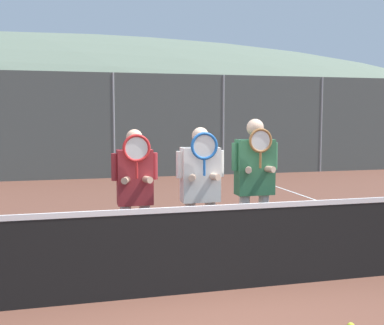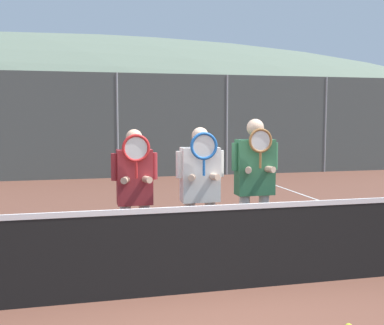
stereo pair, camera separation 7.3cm
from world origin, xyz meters
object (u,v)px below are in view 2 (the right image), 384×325
object	(u,v)px
player_center_right	(255,178)
car_center	(199,141)
player_leftmost	(135,189)
car_left_of_center	(61,142)
player_center_left	(200,185)

from	to	relation	value
player_center_right	car_center	distance (m)	12.02
car_center	player_leftmost	bearing A→B (deg)	-107.90
car_left_of_center	player_leftmost	bearing A→B (deg)	-84.43
car_center	player_center_right	bearing A→B (deg)	-101.12
player_center_left	player_leftmost	bearing A→B (deg)	176.78
player_center_left	car_center	xyz separation A→B (m)	(3.03, 11.85, -0.11)
player_center_left	car_left_of_center	world-z (taller)	car_left_of_center
car_left_of_center	player_center_left	bearing A→B (deg)	-80.82
player_leftmost	player_center_right	size ratio (longest dim) A/B	0.94
player_center_right	car_center	bearing A→B (deg)	78.88
player_center_left	car_center	world-z (taller)	car_center
player_leftmost	player_center_right	xyz separation A→B (m)	(1.49, 0.01, 0.09)
player_leftmost	car_left_of_center	bearing A→B (deg)	95.57
player_leftmost	car_center	distance (m)	12.41
car_center	player_center_left	bearing A→B (deg)	-104.36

